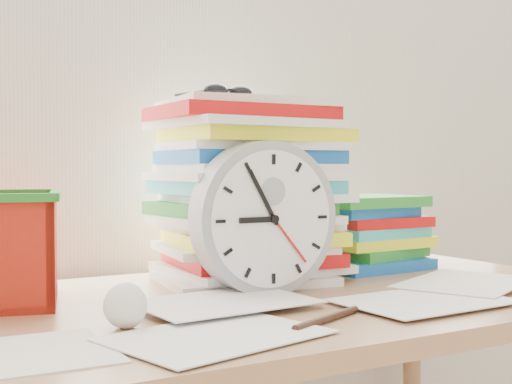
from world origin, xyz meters
TOP-DOWN VIEW (x-y plane):
  - curtain at (0.00, 1.98)m, footprint 2.40×0.01m
  - desk at (0.00, 1.60)m, footprint 1.40×0.70m
  - paper_stack at (0.10, 1.76)m, footprint 0.35×0.29m
  - clock at (0.05, 1.61)m, footprint 0.26×0.05m
  - sunglasses at (0.06, 1.76)m, footprint 0.14×0.12m
  - book_stack at (0.41, 1.78)m, footprint 0.28×0.23m
  - crumpled_ball at (-0.25, 1.49)m, footprint 0.06×0.06m
  - pen at (0.01, 1.38)m, footprint 0.16×0.08m
  - scattered_papers at (0.00, 1.60)m, footprint 1.26×0.42m

SIDE VIEW (x-z plane):
  - desk at x=0.00m, z-range 0.30..1.05m
  - pen at x=0.01m, z-range 0.75..0.76m
  - scattered_papers at x=0.00m, z-range 0.75..0.77m
  - crumpled_ball at x=-0.25m, z-range 0.75..0.81m
  - book_stack at x=0.41m, z-range 0.75..0.91m
  - clock at x=0.05m, z-range 0.75..1.01m
  - paper_stack at x=0.10m, z-range 0.75..1.10m
  - sunglasses at x=0.06m, z-range 1.10..1.13m
  - curtain at x=0.00m, z-range 0.05..2.55m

